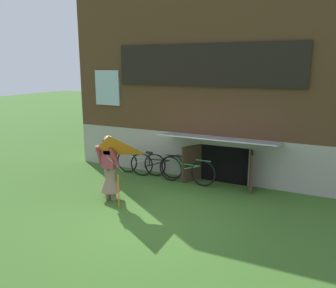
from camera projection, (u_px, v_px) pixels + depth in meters
ground_plane at (154, 218)px, 7.61m from camera, size 60.00×60.00×0.00m
log_house at (231, 81)px, 11.82m from camera, size 8.77×6.15×5.50m
person at (110, 173)px, 8.52m from camera, size 0.61×0.52×1.63m
kite at (110, 155)px, 7.70m from camera, size 1.09×1.09×1.64m
bicycle_green at (186, 170)px, 9.77m from camera, size 1.74×0.08×0.79m
bicycle_black at (157, 165)px, 10.32m from camera, size 1.66×0.36×0.76m
bicycle_silver at (141, 163)px, 10.60m from camera, size 1.66×0.15×0.76m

